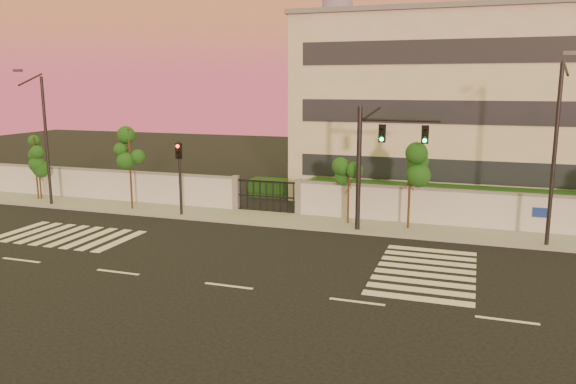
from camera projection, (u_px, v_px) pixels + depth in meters
name	position (u px, v px, depth m)	size (l,w,h in m)	color
ground	(229.00, 286.00, 21.54)	(120.00, 120.00, 0.00)	black
sidewalk	(307.00, 222.00, 31.30)	(60.00, 3.00, 0.15)	gray
perimeter_wall	(317.00, 199.00, 32.47)	(60.00, 0.36, 2.20)	silver
hedge_row	(345.00, 196.00, 34.73)	(41.00, 4.25, 1.80)	#0F3414
institutional_building	(484.00, 106.00, 38.00)	(24.40, 12.40, 12.25)	beige
road_markings	(232.00, 254.00, 25.53)	(57.00, 7.62, 0.02)	silver
street_tree_a	(35.00, 154.00, 36.71)	(1.36, 1.08, 4.27)	#382314
street_tree_b	(39.00, 163.00, 36.80)	(1.38, 1.10, 3.44)	#382314
street_tree_c	(130.00, 151.00, 33.66)	(1.55, 1.23, 5.02)	#382314
street_tree_d	(349.00, 179.00, 30.29)	(1.30, 1.04, 3.53)	#382314
street_tree_e	(411.00, 170.00, 29.08)	(1.58, 1.26, 4.41)	#382314
traffic_signal_main	(375.00, 155.00, 28.42)	(4.12, 0.45, 6.52)	black
traffic_signal_secondary	(180.00, 169.00, 32.27)	(0.35, 0.34, 4.47)	black
streetlight_west	(44.00, 134.00, 34.67)	(0.51, 2.04, 8.48)	black
streetlight_east	(556.00, 146.00, 25.53)	(0.54, 2.16, 8.97)	black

